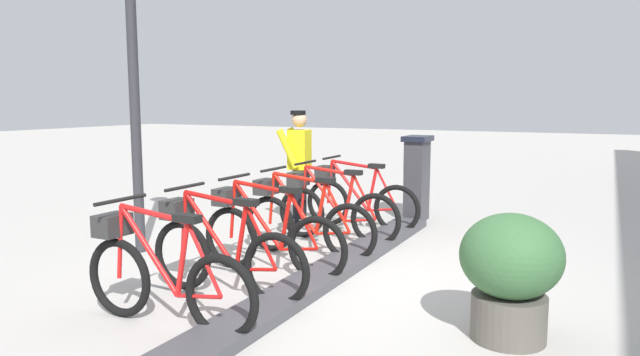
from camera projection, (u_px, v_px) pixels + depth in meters
name	position (u px, v px, depth m)	size (l,w,h in m)	color
ground_plane	(329.00, 276.00, 5.98)	(60.00, 60.00, 0.00)	#B7B2AB
dock_rail_base	(329.00, 272.00, 5.98)	(0.44, 5.60, 0.10)	#47474C
payment_kiosk	(417.00, 177.00, 8.72)	(0.36, 0.52, 1.28)	#38383D
bike_docked_0	(357.00, 199.00, 8.16)	(1.72, 0.54, 1.02)	black
bike_docked_1	(332.00, 208.00, 7.45)	(1.72, 0.54, 1.02)	black
bike_docked_2	(303.00, 220.00, 6.74)	(1.72, 0.54, 1.02)	black
bike_docked_3	(266.00, 233.00, 6.03)	(1.72, 0.54, 1.02)	black
bike_docked_4	(220.00, 251.00, 5.32)	(1.72, 0.54, 1.02)	black
bike_docked_5	(160.00, 274.00, 4.61)	(1.72, 0.54, 1.02)	black
worker_near_rack	(299.00, 163.00, 8.43)	(0.50, 0.68, 1.66)	white
lamp_post	(132.00, 36.00, 6.64)	(0.32, 0.32, 3.85)	#2D2D33
planter_bush	(511.00, 270.00, 4.34)	(0.76, 0.76, 0.97)	#59544C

